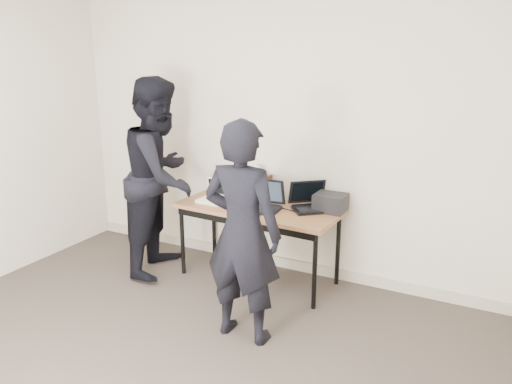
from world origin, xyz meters
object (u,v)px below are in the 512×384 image
Objects in this scene: laptop_center at (263,202)px; equipment_box at (331,203)px; leather_satchel at (252,185)px; desk at (258,213)px; person_typist at (242,233)px; laptop_beige at (214,197)px; laptop_right at (310,203)px; person_observer at (161,177)px.

laptop_center is 1.30× the size of equipment_box.
equipment_box is at bearing 0.82° from leather_satchel.
desk is 5.59× the size of equipment_box.
person_typist reaches higher than desk.
laptop_beige is at bearing -168.57° from equipment_box.
laptop_center is at bearing -159.44° from equipment_box.
laptop_right is 1.26× the size of leather_satchel.
equipment_box is 0.16× the size of person_typist.
leather_satchel is at bearing 134.52° from laptop_right.
laptop_center is 0.77× the size of laptop_right.
laptop_center is 0.19× the size of person_observer.
desk is 0.81× the size of person_observer.
person_typist reaches higher than laptop_right.
person_typist is 1.48m from person_observer.
person_observer reaches higher than desk.
leather_satchel reaches higher than desk.
equipment_box is (0.18, 0.02, 0.02)m from laptop_right.
person_observer is at bearing -166.47° from equipment_box.
laptop_beige is at bearing 152.14° from laptop_right.
laptop_right is at bearing 23.03° from laptop_center.
person_observer is (-1.00, -0.17, 0.16)m from laptop_center.
person_typist is at bearing -135.66° from laptop_right.
person_observer is at bearing -174.13° from laptop_center.
laptop_right reaches higher than desk.
laptop_center is at bearing 1.42° from laptop_beige.
person_typist reaches higher than leather_satchel.
person_observer reaches higher than person_typist.
person_observer is at bearing 154.17° from laptop_right.
desk is 0.67m from equipment_box.
laptop_center is at bearing -16.74° from desk.
desk is 0.99m from person_typist.
equipment_box is (0.63, 0.19, 0.14)m from desk.
desk is at bearing 4.25° from laptop_beige.
laptop_center is 0.96× the size of leather_satchel.
person_observer reaches higher than equipment_box.
desk is 4.30× the size of laptop_center.
leather_satchel reaches higher than laptop_right.
laptop_center is at bearing 166.26° from laptop_right.
person_observer reaches higher than leather_satchel.
leather_satchel is at bearing 43.90° from laptop_beige.
person_typist is at bearing -47.31° from laptop_beige.
leather_satchel is (-0.18, 0.23, 0.19)m from desk.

